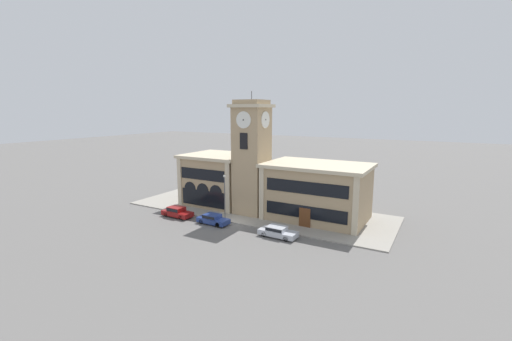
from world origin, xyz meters
The scene contains 9 objects.
ground_plane centered at (0.00, 0.00, 0.00)m, with size 300.00×300.00×0.00m, color #605E5B.
sidewalk_kerb centered at (0.00, 6.80, 0.07)m, with size 39.17×13.60×0.15m.
clock_tower centered at (0.00, 5.21, 8.13)m, with size 4.91×4.91×17.36m.
town_hall_left_wing centered at (-7.22, 7.31, 4.00)m, with size 10.32×9.19×7.95m.
town_hall_right_wing centered at (9.00, 7.32, 3.87)m, with size 13.88×9.19×7.68m.
parked_car_near centered at (-8.27, -1.43, 0.75)m, with size 4.58×2.00×1.42m.
parked_car_mid centered at (-2.06, -1.43, 0.68)m, with size 4.38×1.93×1.28m.
parked_car_far centered at (7.38, -1.43, 0.67)m, with size 4.66×2.01×1.27m.
street_lamp centered at (-1.53, 0.62, 4.15)m, with size 0.36×0.36×6.15m.
Camera 1 is at (24.10, -36.09, 14.70)m, focal length 24.00 mm.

